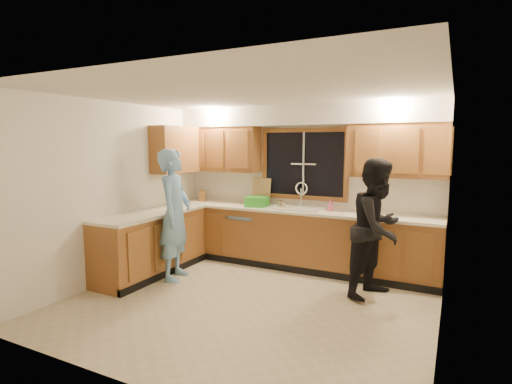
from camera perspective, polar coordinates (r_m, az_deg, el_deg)
floor at (r=5.03m, az=-1.09°, el=-15.51°), size 4.20×4.20×0.00m
ceiling at (r=4.69m, az=-1.16°, el=14.03°), size 4.20×4.20×0.00m
wall_back at (r=6.43m, az=6.82°, el=0.88°), size 4.20×0.00×4.20m
wall_left at (r=5.97m, az=-19.25°, el=0.08°), size 0.00×3.80×3.80m
wall_right at (r=4.17m, az=25.38°, el=-2.98°), size 0.00×3.80×3.80m
base_cabinets_back at (r=6.29m, az=5.77°, el=-6.74°), size 4.20×0.60×0.88m
base_cabinets_left at (r=6.16m, az=-14.63°, el=-7.23°), size 0.60×1.90×0.88m
countertop_back at (r=6.18m, az=5.77°, el=-2.62°), size 4.20×0.63×0.04m
countertop_left at (r=6.05m, az=-14.65°, el=-3.02°), size 0.63×1.90×0.04m
upper_cabinets_left at (r=6.87m, az=-4.91°, el=6.09°), size 1.35×0.33×0.75m
upper_cabinets_right at (r=5.90m, az=19.53°, el=5.60°), size 1.35×0.33×0.75m
upper_cabinets_return at (r=6.65m, az=-11.47°, el=5.95°), size 0.33×0.90×0.75m
soffit at (r=6.24m, az=6.40°, el=10.82°), size 4.20×0.35×0.30m
window_frame at (r=6.39m, az=6.83°, el=3.99°), size 1.44×0.03×1.14m
sink at (r=6.21m, az=5.83°, el=-2.91°), size 0.86×0.52×0.57m
dishwasher at (r=6.63m, az=-1.18°, el=-6.26°), size 0.60×0.56×0.82m
stove at (r=5.75m, az=-18.42°, el=-8.25°), size 0.58×0.75×0.90m
man at (r=5.76m, az=-11.53°, el=-3.16°), size 0.64×0.78×1.85m
woman at (r=5.21m, az=16.99°, el=-4.98°), size 0.92×1.03×1.74m
knife_block at (r=7.01m, az=-7.63°, el=-0.55°), size 0.13×0.12×0.20m
cutting_board at (r=6.65m, az=0.75°, el=0.14°), size 0.33×0.13×0.43m
dish_crate at (r=6.41m, az=0.14°, el=-1.35°), size 0.38×0.36×0.16m
soap_bottle at (r=6.10m, az=10.64°, el=-1.79°), size 0.10×0.10×0.18m
bowl at (r=5.86m, az=15.56°, el=-2.89°), size 0.26×0.26×0.05m
can_left at (r=6.17m, az=3.42°, el=-1.82°), size 0.08×0.08×0.13m
can_right at (r=6.14m, az=3.88°, el=-1.93°), size 0.08×0.08×0.12m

